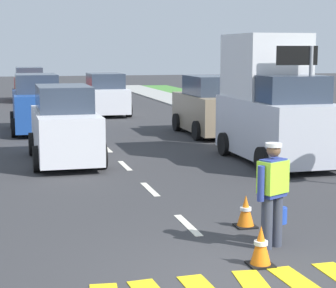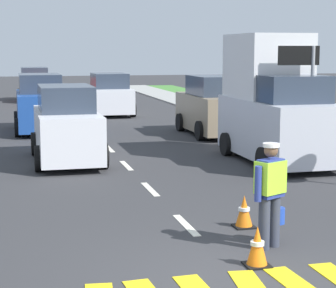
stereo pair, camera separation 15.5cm
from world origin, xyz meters
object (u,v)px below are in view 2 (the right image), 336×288
at_px(car_outgoing_far, 109,96).
at_px(car_parked_far, 213,108).
at_px(traffic_cone_far, 257,246).
at_px(car_oncoming_lead, 66,127).
at_px(lane_direction_sign, 304,76).
at_px(car_oncoming_second, 40,105).
at_px(car_oncoming_third, 35,85).
at_px(traffic_cone_near, 244,212).
at_px(delivery_truck, 275,104).
at_px(road_worker, 271,190).

relative_size(car_outgoing_far, car_parked_far, 0.93).
bearing_deg(traffic_cone_far, car_oncoming_lead, 101.53).
bearing_deg(car_oncoming_lead, lane_direction_sign, -21.70).
distance_m(car_oncoming_second, car_parked_far, 6.60).
bearing_deg(car_oncoming_third, lane_direction_sign, -76.04).
bearing_deg(car_oncoming_third, traffic_cone_far, -86.39).
height_order(traffic_cone_near, car_oncoming_lead, car_oncoming_lead).
relative_size(lane_direction_sign, car_oncoming_third, 0.73).
bearing_deg(car_oncoming_second, car_parked_far, -22.18).
distance_m(traffic_cone_near, delivery_truck, 6.98).
distance_m(traffic_cone_far, car_oncoming_second, 16.35).
relative_size(traffic_cone_far, car_oncoming_lead, 0.14).
distance_m(car_oncoming_second, car_oncoming_third, 15.15).
relative_size(road_worker, car_outgoing_far, 0.42).
height_order(road_worker, car_parked_far, car_parked_far).
height_order(road_worker, car_oncoming_second, car_oncoming_second).
height_order(traffic_cone_near, car_oncoming_third, car_oncoming_third).
xyz_separation_m(traffic_cone_far, car_oncoming_third, (-1.98, 31.31, 0.66)).
xyz_separation_m(traffic_cone_near, traffic_cone_far, (-0.54, -1.94, 0.01)).
height_order(car_oncoming_lead, car_oncoming_third, car_oncoming_lead).
xyz_separation_m(delivery_truck, car_parked_far, (0.08, 5.67, -0.60)).
height_order(road_worker, lane_direction_sign, lane_direction_sign).
distance_m(car_oncoming_second, car_oncoming_lead, 6.83).
relative_size(car_outgoing_far, car_oncoming_third, 0.90).
bearing_deg(car_outgoing_far, traffic_cone_near, -91.88).
distance_m(traffic_cone_far, car_parked_far, 14.21).
relative_size(road_worker, car_oncoming_second, 0.38).
height_order(car_oncoming_second, car_oncoming_third, car_oncoming_second).
bearing_deg(lane_direction_sign, car_oncoming_third, 103.96).
height_order(delivery_truck, car_oncoming_lead, delivery_truck).
xyz_separation_m(road_worker, car_parked_far, (3.28, 12.91, 0.08)).
bearing_deg(car_outgoing_far, traffic_cone_far, -93.12).
height_order(car_oncoming_lead, car_parked_far, car_parked_far).
bearing_deg(traffic_cone_far, lane_direction_sign, 59.69).
xyz_separation_m(lane_direction_sign, traffic_cone_near, (-3.54, -5.04, -2.12)).
height_order(car_outgoing_far, car_parked_far, car_parked_far).
bearing_deg(car_oncoming_lead, road_worker, -74.22).
xyz_separation_m(lane_direction_sign, car_parked_far, (-0.27, 6.71, -1.40)).
bearing_deg(delivery_truck, car_oncoming_third, 103.74).
bearing_deg(traffic_cone_near, traffic_cone_far, -105.48).
bearing_deg(car_oncoming_third, car_parked_far, -71.86).
bearing_deg(traffic_cone_far, traffic_cone_near, 74.52).
height_order(traffic_cone_near, delivery_truck, delivery_truck).
bearing_deg(car_oncoming_third, road_worker, -85.33).
distance_m(traffic_cone_near, car_oncoming_lead, 7.84).
bearing_deg(delivery_truck, car_outgoing_far, 100.51).
height_order(road_worker, car_oncoming_lead, car_oncoming_lead).
height_order(lane_direction_sign, car_oncoming_second, lane_direction_sign).
distance_m(delivery_truck, car_parked_far, 5.71).
relative_size(road_worker, car_oncoming_third, 0.38).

